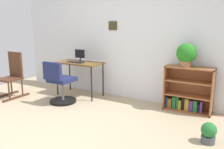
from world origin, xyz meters
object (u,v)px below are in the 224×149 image
keyboard (76,62)px  bookshelf_low (188,92)px  monitor (80,56)px  office_chair (60,85)px  desk (79,65)px  rocking_chair (12,75)px  potted_plant_floor (209,133)px  potted_plant_on_shelf (186,54)px

keyboard → bookshelf_low: 2.33m
monitor → office_chair: bearing=-89.4°
desk → office_chair: (-0.00, -0.61, -0.30)m
rocking_chair → potted_plant_floor: rocking_chair is taller
keyboard → potted_plant_floor: keyboard is taller
monitor → keyboard: bearing=-101.7°
monitor → rocking_chair: bearing=-145.1°
office_chair → rocking_chair: rocking_chair is taller
desk → keyboard: 0.12m
office_chair → bookshelf_low: bearing=21.0°
monitor → potted_plant_floor: 2.98m
potted_plant_on_shelf → desk: bearing=-175.0°
monitor → keyboard: monitor is taller
potted_plant_floor → bookshelf_low: bearing=115.7°
monitor → potted_plant_floor: size_ratio=0.95×
rocking_chair → bookshelf_low: size_ratio=1.16×
monitor → rocking_chair: 1.49m
bookshelf_low → potted_plant_on_shelf: 0.68m
rocking_chair → potted_plant_floor: size_ratio=3.39×
monitor → office_chair: monitor is taller
potted_plant_on_shelf → potted_plant_floor: 1.47m
office_chair → desk: bearing=90.0°
desk → rocking_chair: (-1.19, -0.78, -0.19)m
keyboard → potted_plant_floor: bearing=-14.9°
bookshelf_low → rocking_chair: bearing=-163.3°
monitor → bookshelf_low: monitor is taller
monitor → bookshelf_low: (2.25, 0.21, -0.51)m
office_chair → potted_plant_floor: size_ratio=2.99×
desk → monitor: size_ratio=3.76×
bookshelf_low → potted_plant_floor: bookshelf_low is taller
desk → bookshelf_low: bearing=6.2°
desk → potted_plant_on_shelf: bearing=5.0°
potted_plant_floor → rocking_chair: bearing=179.4°
rocking_chair → potted_plant_floor: (3.94, -0.04, -0.33)m
office_chair → bookshelf_low: size_ratio=1.02×
desk → potted_plant_floor: (2.76, -0.83, -0.52)m
potted_plant_on_shelf → office_chair: bearing=-159.7°
monitor → desk: bearing=-78.9°
desk → bookshelf_low: bookshelf_low is taller
rocking_chair → potted_plant_on_shelf: 3.55m
potted_plant_on_shelf → potted_plant_floor: bearing=-60.4°
desk → potted_plant_on_shelf: (2.18, 0.19, 0.36)m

